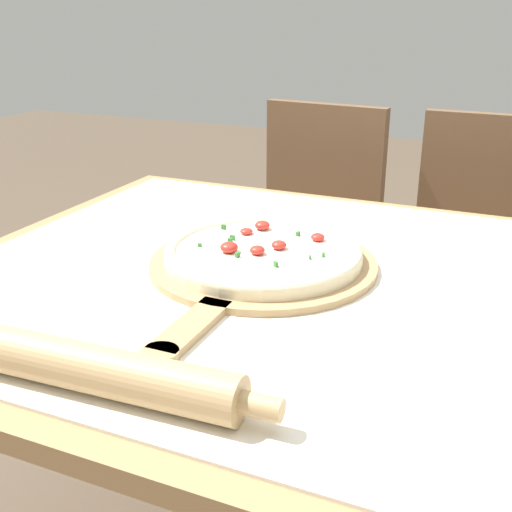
# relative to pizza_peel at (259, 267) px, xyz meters

# --- Properties ---
(dining_table) EXTENTS (1.16, 0.99, 0.73)m
(dining_table) POSITION_rel_pizza_peel_xyz_m (0.06, -0.01, -0.12)
(dining_table) COLOR #A87F51
(dining_table) RESTS_ON ground_plane
(towel_cloth) EXTENTS (1.08, 0.91, 0.00)m
(towel_cloth) POSITION_rel_pizza_peel_xyz_m (0.06, -0.01, -0.01)
(towel_cloth) COLOR white
(towel_cloth) RESTS_ON dining_table
(pizza_peel) EXTENTS (0.38, 0.55, 0.01)m
(pizza_peel) POSITION_rel_pizza_peel_xyz_m (0.00, 0.00, 0.00)
(pizza_peel) COLOR tan
(pizza_peel) RESTS_ON towel_cloth
(pizza) EXTENTS (0.33, 0.33, 0.04)m
(pizza) POSITION_rel_pizza_peel_xyz_m (-0.00, 0.02, 0.02)
(pizza) COLOR beige
(pizza) RESTS_ON pizza_peel
(rolling_pin) EXTENTS (0.42, 0.07, 0.06)m
(rolling_pin) POSITION_rel_pizza_peel_xyz_m (-0.01, -0.40, 0.02)
(rolling_pin) COLOR tan
(rolling_pin) RESTS_ON towel_cloth
(chair_left) EXTENTS (0.44, 0.44, 0.87)m
(chair_left) POSITION_rel_pizza_peel_xyz_m (-0.19, 0.85, -0.24)
(chair_left) COLOR brown
(chair_left) RESTS_ON ground_plane
(chair_right) EXTENTS (0.41, 0.41, 0.87)m
(chair_right) POSITION_rel_pizza_peel_xyz_m (0.29, 0.85, -0.24)
(chair_right) COLOR brown
(chair_right) RESTS_ON ground_plane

